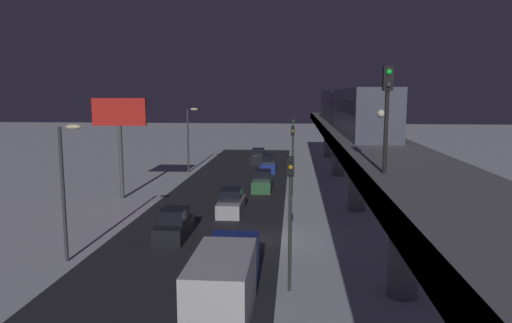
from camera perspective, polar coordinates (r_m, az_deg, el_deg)
name	(u,v)px	position (r m, az deg, el deg)	size (l,w,h in m)	color
ground_plane	(262,238)	(30.36, 0.70, -9.42)	(240.00, 240.00, 0.00)	silver
avenue_asphalt	(197,237)	(30.93, -7.23, -9.14)	(11.00, 96.36, 0.01)	#28282D
elevated_railway	(375,157)	(29.53, 14.35, 0.59)	(5.00, 96.36, 6.24)	slate
subway_train	(347,107)	(46.35, 11.06, 6.61)	(2.94, 36.87, 3.40)	#4C5160
rail_signal	(387,101)	(18.01, 15.80, 7.16)	(0.36, 0.41, 4.00)	black
sedan_green	(262,182)	(45.00, 0.77, -2.56)	(1.91, 4.25, 1.97)	#2D6038
sedan_black	(174,226)	(30.63, -10.01, -7.83)	(1.80, 4.09, 1.97)	black
sedan_silver	(231,203)	(36.33, -3.07, -5.17)	(1.80, 4.32, 1.97)	#B2B2B7
sedan_black_2	(258,157)	(62.89, 0.28, 0.54)	(1.80, 4.77, 1.97)	black
sedan_blue	(269,165)	(55.91, 1.56, -0.43)	(1.80, 4.67, 1.97)	navy
box_truck	(226,281)	(20.46, -3.76, -14.38)	(2.40, 7.40, 2.80)	navy
traffic_light_near	(290,204)	(21.52, 4.23, -5.25)	(0.32, 0.44, 6.40)	#2D2D2D
traffic_light_mid	(293,150)	(42.24, 4.51, 1.39)	(0.32, 0.44, 6.40)	#2D2D2D
traffic_light_far	(293,132)	(63.15, 4.60, 3.65)	(0.32, 0.44, 6.40)	#2D2D2D
commercial_billboard	(119,122)	(42.43, -16.42, 4.68)	(4.80, 0.36, 8.90)	#4C4C51
street_lamp_near	(66,176)	(27.22, -22.27, -1.68)	(1.35, 0.44, 7.65)	#38383D
street_lamp_far	(190,132)	(55.43, -8.13, 3.60)	(1.35, 0.44, 7.65)	#38383D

